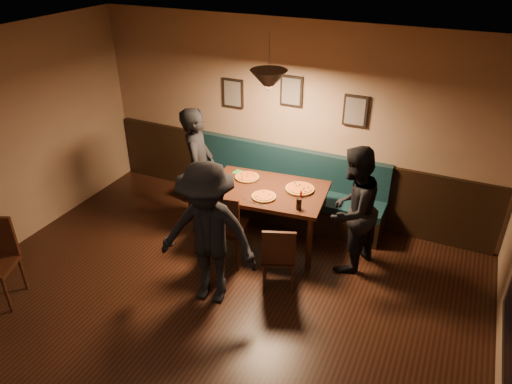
% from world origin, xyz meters
% --- Properties ---
extents(floor, '(7.00, 7.00, 0.00)m').
position_xyz_m(floor, '(0.00, 0.00, 0.00)').
color(floor, black).
rests_on(floor, ground).
extents(ceiling, '(7.00, 7.00, 0.00)m').
position_xyz_m(ceiling, '(0.00, 0.00, 2.80)').
color(ceiling, silver).
rests_on(ceiling, ground).
extents(wall_back, '(6.00, 0.00, 6.00)m').
position_xyz_m(wall_back, '(0.00, 3.50, 1.40)').
color(wall_back, '#8C704F').
rests_on(wall_back, ground).
extents(wainscot, '(5.88, 0.06, 1.00)m').
position_xyz_m(wainscot, '(0.00, 3.47, 0.50)').
color(wainscot, black).
rests_on(wainscot, ground).
extents(booth_bench, '(3.00, 0.60, 1.00)m').
position_xyz_m(booth_bench, '(0.00, 3.20, 0.50)').
color(booth_bench, '#0F232D').
rests_on(booth_bench, ground).
extents(picture_left, '(0.32, 0.04, 0.42)m').
position_xyz_m(picture_left, '(-0.90, 3.47, 1.70)').
color(picture_left, black).
rests_on(picture_left, wall_back).
extents(picture_center, '(0.32, 0.04, 0.42)m').
position_xyz_m(picture_center, '(0.00, 3.47, 1.85)').
color(picture_center, black).
rests_on(picture_center, wall_back).
extents(picture_right, '(0.32, 0.04, 0.42)m').
position_xyz_m(picture_right, '(0.90, 3.47, 1.70)').
color(picture_right, black).
rests_on(picture_right, wall_back).
extents(pendant_lamp, '(0.44, 0.44, 0.25)m').
position_xyz_m(pendant_lamp, '(0.07, 2.51, 2.25)').
color(pendant_lamp, black).
rests_on(pendant_lamp, ceiling).
extents(dining_table, '(1.62, 1.14, 0.81)m').
position_xyz_m(dining_table, '(0.07, 2.51, 0.41)').
color(dining_table, black).
rests_on(dining_table, floor).
extents(chair_near_left, '(0.53, 0.53, 1.03)m').
position_xyz_m(chair_near_left, '(-0.22, 1.93, 0.52)').
color(chair_near_left, black).
rests_on(chair_near_left, floor).
extents(chair_near_right, '(0.49, 0.49, 0.87)m').
position_xyz_m(chair_near_right, '(0.56, 1.75, 0.43)').
color(chair_near_right, black).
rests_on(chair_near_right, floor).
extents(diner_left, '(0.63, 0.76, 1.79)m').
position_xyz_m(diner_left, '(-0.94, 2.48, 0.89)').
color(diner_left, black).
rests_on(diner_left, floor).
extents(diner_right, '(0.83, 0.94, 1.64)m').
position_xyz_m(diner_right, '(1.21, 2.46, 0.82)').
color(diner_right, black).
rests_on(diner_right, floor).
extents(diner_front, '(1.20, 0.79, 1.74)m').
position_xyz_m(diner_front, '(-0.07, 1.20, 0.87)').
color(diner_front, black).
rests_on(diner_front, floor).
extents(pizza_a, '(0.37, 0.37, 0.04)m').
position_xyz_m(pizza_a, '(-0.30, 2.68, 0.83)').
color(pizza_a, '#C37024').
rests_on(pizza_a, dining_table).
extents(pizza_b, '(0.39, 0.39, 0.04)m').
position_xyz_m(pizza_b, '(0.12, 2.30, 0.83)').
color(pizza_b, orange).
rests_on(pizza_b, dining_table).
extents(pizza_c, '(0.44, 0.44, 0.04)m').
position_xyz_m(pizza_c, '(0.46, 2.67, 0.84)').
color(pizza_c, orange).
rests_on(pizza_c, dining_table).
extents(soda_glass, '(0.09, 0.09, 0.15)m').
position_xyz_m(soda_glass, '(0.61, 2.22, 0.89)').
color(soda_glass, black).
rests_on(soda_glass, dining_table).
extents(tabasco_bottle, '(0.03, 0.03, 0.11)m').
position_xyz_m(tabasco_bottle, '(0.54, 2.50, 0.87)').
color(tabasco_bottle, '#93040D').
rests_on(tabasco_bottle, dining_table).
extents(napkin_a, '(0.15, 0.15, 0.01)m').
position_xyz_m(napkin_a, '(-0.49, 2.79, 0.82)').
color(napkin_a, '#1F772A').
rests_on(napkin_a, dining_table).
extents(napkin_b, '(0.14, 0.14, 0.01)m').
position_xyz_m(napkin_b, '(-0.49, 2.19, 0.82)').
color(napkin_b, '#1C6A1F').
rests_on(napkin_b, dining_table).
extents(cutlery_set, '(0.18, 0.08, 0.00)m').
position_xyz_m(cutlery_set, '(0.07, 2.14, 0.82)').
color(cutlery_set, silver).
rests_on(cutlery_set, dining_table).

